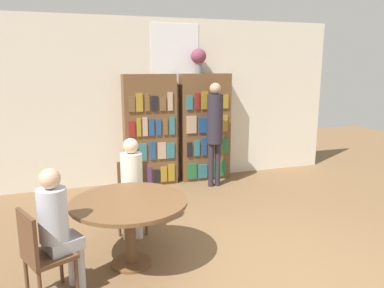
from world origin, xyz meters
name	(u,v)px	position (x,y,z in m)	size (l,w,h in m)	color
ground_plane	(283,288)	(0.00, 0.00, 0.00)	(16.00, 16.00, 0.00)	brown
wall_back	(175,101)	(0.00, 3.90, 1.51)	(6.40, 0.07, 3.00)	beige
bookshelf_left	(150,131)	(-0.53, 3.70, 1.00)	(0.94, 0.34, 2.01)	brown
bookshelf_right	(205,127)	(0.53, 3.70, 1.00)	(0.94, 0.34, 2.01)	brown
flower_vase	(199,58)	(0.40, 3.71, 2.30)	(0.28, 0.28, 0.45)	slate
reading_table	(129,210)	(-1.36, 0.93, 0.63)	(1.26, 1.26, 0.75)	brown
chair_near_camera	(41,251)	(-2.23, 0.52, 0.50)	(0.53, 0.53, 0.90)	brown
chair_left_side	(133,192)	(-1.17, 1.87, 0.50)	(0.47, 0.47, 0.90)	brown
seated_reader_left	(132,180)	(-1.20, 1.70, 0.73)	(0.34, 0.40, 1.27)	silver
seated_reader_right	(58,223)	(-2.07, 0.60, 0.72)	(0.41, 0.38, 1.26)	#B2B7C6
librarian_standing	(215,124)	(0.53, 3.20, 1.14)	(0.28, 0.55, 1.87)	#28232D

